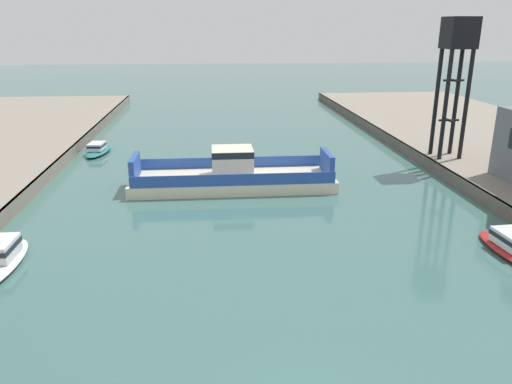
# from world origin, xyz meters

# --- Properties ---
(chain_ferry) EXTENTS (19.63, 6.43, 3.89)m
(chain_ferry) POSITION_xyz_m (-1.55, 30.85, 1.16)
(chain_ferry) COLOR beige
(chain_ferry) RESTS_ON ground
(moored_boat_near_right) EXTENTS (3.04, 7.07, 1.43)m
(moored_boat_near_right) POSITION_xyz_m (-17.45, 45.82, 0.53)
(moored_boat_near_right) COLOR #237075
(moored_boat_near_right) RESTS_ON ground
(crane_tower) EXTENTS (2.93, 2.93, 14.53)m
(crane_tower) POSITION_xyz_m (22.07, 35.48, 12.48)
(crane_tower) COLOR black
(crane_tower) RESTS_ON quay_right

